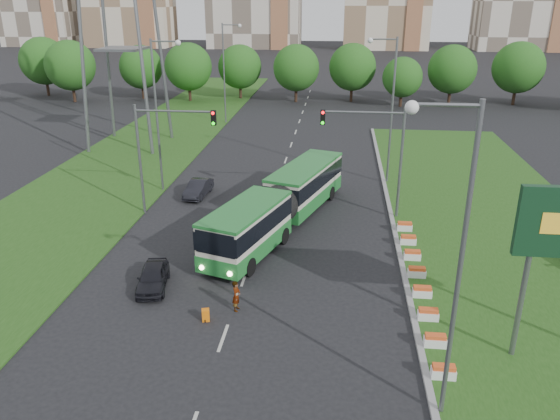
# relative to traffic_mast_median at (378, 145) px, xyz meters

# --- Properties ---
(ground) EXTENTS (360.00, 360.00, 0.00)m
(ground) POSITION_rel_traffic_mast_median_xyz_m (-4.78, -10.00, -5.35)
(ground) COLOR black
(ground) RESTS_ON ground
(grass_median) EXTENTS (14.00, 60.00, 0.15)m
(grass_median) POSITION_rel_traffic_mast_median_xyz_m (8.22, -2.00, -5.27)
(grass_median) COLOR #204A15
(grass_median) RESTS_ON ground
(median_kerb) EXTENTS (0.30, 60.00, 0.18)m
(median_kerb) POSITION_rel_traffic_mast_median_xyz_m (1.27, -2.00, -5.26)
(median_kerb) COLOR gray
(median_kerb) RESTS_ON ground
(left_verge) EXTENTS (12.00, 110.00, 0.10)m
(left_verge) POSITION_rel_traffic_mast_median_xyz_m (-22.78, 15.00, -5.30)
(left_verge) COLOR #204A15
(left_verge) RESTS_ON ground
(lane_markings) EXTENTS (0.20, 100.00, 0.01)m
(lane_markings) POSITION_rel_traffic_mast_median_xyz_m (-7.78, 10.00, -5.35)
(lane_markings) COLOR #ADADA6
(lane_markings) RESTS_ON ground
(flower_planters) EXTENTS (1.10, 15.90, 0.60)m
(flower_planters) POSITION_rel_traffic_mast_median_xyz_m (1.92, -10.30, -4.90)
(flower_planters) COLOR white
(flower_planters) RESTS_ON grass_median
(traffic_mast_median) EXTENTS (5.76, 0.32, 8.00)m
(traffic_mast_median) POSITION_rel_traffic_mast_median_xyz_m (0.00, 0.00, 0.00)
(traffic_mast_median) COLOR slate
(traffic_mast_median) RESTS_ON ground
(traffic_mast_left) EXTENTS (5.76, 0.32, 8.00)m
(traffic_mast_left) POSITION_rel_traffic_mast_median_xyz_m (-15.16, -1.00, 0.00)
(traffic_mast_left) COLOR slate
(traffic_mast_left) RESTS_ON ground
(street_lamps) EXTENTS (36.00, 60.00, 12.00)m
(street_lamps) POSITION_rel_traffic_mast_median_xyz_m (-7.78, 0.00, 0.65)
(street_lamps) COLOR slate
(street_lamps) RESTS_ON ground
(tree_line) EXTENTS (120.00, 8.00, 9.00)m
(tree_line) POSITION_rel_traffic_mast_median_xyz_m (5.22, 45.00, -0.85)
(tree_line) COLOR #1F5516
(tree_line) RESTS_ON ground
(articulated_bus) EXTENTS (2.73, 17.51, 2.88)m
(articulated_bus) POSITION_rel_traffic_mast_median_xyz_m (-6.71, -2.55, -3.59)
(articulated_bus) COLOR beige
(articulated_bus) RESTS_ON ground
(car_left_near) EXTENTS (2.14, 3.97, 1.28)m
(car_left_near) POSITION_rel_traffic_mast_median_xyz_m (-12.55, -11.72, -4.71)
(car_left_near) COLOR black
(car_left_near) RESTS_ON ground
(car_left_far) EXTENTS (1.72, 4.02, 1.29)m
(car_left_far) POSITION_rel_traffic_mast_median_xyz_m (-13.72, 3.02, -4.71)
(car_left_far) COLOR black
(car_left_far) RESTS_ON ground
(pedestrian) EXTENTS (0.45, 0.64, 1.64)m
(pedestrian) POSITION_rel_traffic_mast_median_xyz_m (-7.59, -13.51, -4.53)
(pedestrian) COLOR gray
(pedestrian) RESTS_ON ground
(shopping_trolley) EXTENTS (0.37, 0.39, 0.63)m
(shopping_trolley) POSITION_rel_traffic_mast_median_xyz_m (-8.92, -14.65, -5.04)
(shopping_trolley) COLOR orange
(shopping_trolley) RESTS_ON ground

